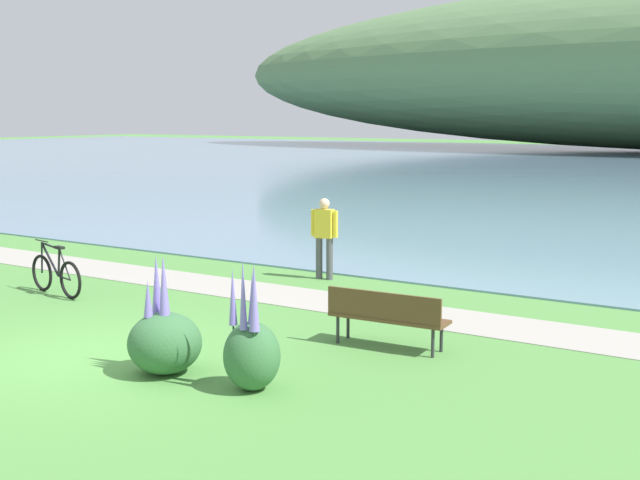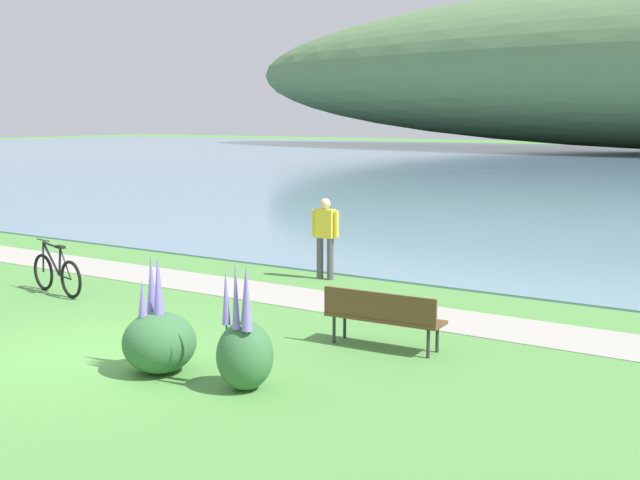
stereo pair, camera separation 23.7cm
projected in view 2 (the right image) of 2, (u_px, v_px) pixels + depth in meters
ground_plane at (82, 356)px, 11.71m from camera, size 200.00×200.00×0.00m
shoreline_path at (279, 295)px, 15.66m from camera, size 60.00×1.50×0.01m
park_bench_near_camera at (383, 314)px, 11.97m from camera, size 1.82×0.58×0.88m
bicycle_leaning_near_bench at (57, 274)px, 15.69m from camera, size 1.75×0.37×1.01m
person_at_shoreline at (325, 233)px, 17.02m from camera, size 0.60×0.27×1.71m
echium_bush_closest_to_camera at (244, 351)px, 10.19m from camera, size 0.72×0.72×1.71m
echium_bush_beside_closest at (159, 339)px, 10.88m from camera, size 0.99×0.99×1.60m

